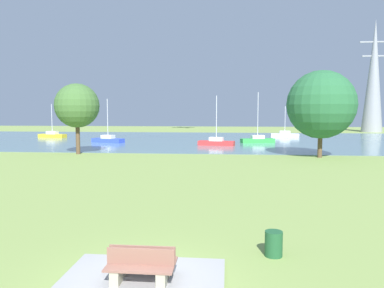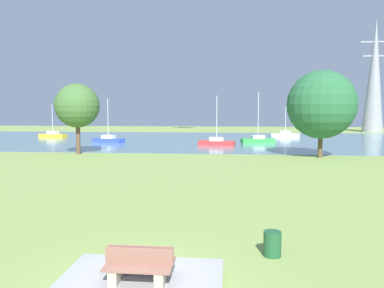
{
  "view_description": "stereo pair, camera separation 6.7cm",
  "coord_description": "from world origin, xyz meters",
  "px_view_note": "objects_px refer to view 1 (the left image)",
  "views": [
    {
      "loc": [
        2.25,
        -9.4,
        4.58
      ],
      "look_at": [
        -0.7,
        21.49,
        1.84
      ],
      "focal_mm": 34.8,
      "sensor_mm": 36.0,
      "label": 1
    },
    {
      "loc": [
        2.31,
        -9.39,
        4.58
      ],
      "look_at": [
        -0.7,
        21.49,
        1.84
      ],
      "focal_mm": 34.8,
      "sensor_mm": 36.0,
      "label": 2
    }
  ],
  "objects_px": {
    "sailboat_green": "(257,140)",
    "sailboat_white": "(285,135)",
    "tree_east_near": "(321,105)",
    "bench_facing_inland": "(139,270)",
    "sailboat_red": "(216,142)",
    "litter_bin": "(274,244)",
    "bench_facing_water": "(144,262)",
    "electricity_pylon": "(374,76)",
    "sailboat_yellow": "(52,135)",
    "tree_west_near": "(77,106)",
    "sailboat_blue": "(108,140)"
  },
  "relations": [
    {
      "from": "sailboat_green",
      "to": "sailboat_white",
      "type": "distance_m",
      "value": 13.78
    },
    {
      "from": "sailboat_white",
      "to": "tree_east_near",
      "type": "height_order",
      "value": "tree_east_near"
    },
    {
      "from": "bench_facing_inland",
      "to": "sailboat_red",
      "type": "bearing_deg",
      "value": 88.88
    },
    {
      "from": "bench_facing_inland",
      "to": "litter_bin",
      "type": "distance_m",
      "value": 4.5
    },
    {
      "from": "bench_facing_water",
      "to": "litter_bin",
      "type": "xyz_separation_m",
      "value": [
        3.74,
        1.96,
        -0.07
      ]
    },
    {
      "from": "electricity_pylon",
      "to": "bench_facing_water",
      "type": "bearing_deg",
      "value": -114.14
    },
    {
      "from": "bench_facing_water",
      "to": "sailboat_red",
      "type": "bearing_deg",
      "value": 88.86
    },
    {
      "from": "litter_bin",
      "to": "sailboat_white",
      "type": "distance_m",
      "value": 55.85
    },
    {
      "from": "bench_facing_inland",
      "to": "sailboat_yellow",
      "type": "relative_size",
      "value": 0.31
    },
    {
      "from": "bench_facing_inland",
      "to": "sailboat_red",
      "type": "height_order",
      "value": "sailboat_red"
    },
    {
      "from": "sailboat_yellow",
      "to": "sailboat_red",
      "type": "relative_size",
      "value": 0.87
    },
    {
      "from": "sailboat_red",
      "to": "tree_west_near",
      "type": "xyz_separation_m",
      "value": [
        -14.44,
        -11.32,
        4.69
      ]
    },
    {
      "from": "sailboat_yellow",
      "to": "tree_west_near",
      "type": "bearing_deg",
      "value": -58.59
    },
    {
      "from": "sailboat_green",
      "to": "tree_west_near",
      "type": "height_order",
      "value": "tree_west_near"
    },
    {
      "from": "sailboat_red",
      "to": "tree_west_near",
      "type": "relative_size",
      "value": 0.88
    },
    {
      "from": "sailboat_yellow",
      "to": "sailboat_white",
      "type": "relative_size",
      "value": 1.07
    },
    {
      "from": "sailboat_white",
      "to": "tree_east_near",
      "type": "distance_m",
      "value": 29.59
    },
    {
      "from": "tree_east_near",
      "to": "sailboat_blue",
      "type": "bearing_deg",
      "value": 150.52
    },
    {
      "from": "bench_facing_water",
      "to": "sailboat_blue",
      "type": "relative_size",
      "value": 0.28
    },
    {
      "from": "sailboat_yellow",
      "to": "sailboat_blue",
      "type": "distance_m",
      "value": 15.76
    },
    {
      "from": "bench_facing_water",
      "to": "tree_west_near",
      "type": "relative_size",
      "value": 0.24
    },
    {
      "from": "bench_facing_inland",
      "to": "sailboat_yellow",
      "type": "height_order",
      "value": "sailboat_yellow"
    },
    {
      "from": "sailboat_red",
      "to": "electricity_pylon",
      "type": "relative_size",
      "value": 0.27
    },
    {
      "from": "bench_facing_inland",
      "to": "tree_east_near",
      "type": "relative_size",
      "value": 0.21
    },
    {
      "from": "electricity_pylon",
      "to": "tree_west_near",
      "type": "bearing_deg",
      "value": -135.27
    },
    {
      "from": "tree_west_near",
      "to": "sailboat_blue",
      "type": "bearing_deg",
      "value": 95.65
    },
    {
      "from": "bench_facing_inland",
      "to": "sailboat_blue",
      "type": "relative_size",
      "value": 0.28
    },
    {
      "from": "sailboat_green",
      "to": "bench_facing_water",
      "type": "bearing_deg",
      "value": -98.42
    },
    {
      "from": "sailboat_yellow",
      "to": "electricity_pylon",
      "type": "bearing_deg",
      "value": 20.96
    },
    {
      "from": "bench_facing_water",
      "to": "sailboat_blue",
      "type": "xyz_separation_m",
      "value": [
        -15.07,
        42.91,
        -0.01
      ]
    },
    {
      "from": "sailboat_red",
      "to": "sailboat_green",
      "type": "relative_size",
      "value": 0.91
    },
    {
      "from": "litter_bin",
      "to": "sailboat_red",
      "type": "distance_m",
      "value": 38.04
    },
    {
      "from": "litter_bin",
      "to": "electricity_pylon",
      "type": "bearing_deg",
      "value": 67.74
    },
    {
      "from": "bench_facing_water",
      "to": "bench_facing_inland",
      "type": "xyz_separation_m",
      "value": [
        0.0,
        -0.54,
        0.0
      ]
    },
    {
      "from": "sailboat_blue",
      "to": "electricity_pylon",
      "type": "bearing_deg",
      "value": 33.79
    },
    {
      "from": "tree_east_near",
      "to": "electricity_pylon",
      "type": "bearing_deg",
      "value": 64.72
    },
    {
      "from": "sailboat_blue",
      "to": "sailboat_red",
      "type": "bearing_deg",
      "value": -10.78
    },
    {
      "from": "litter_bin",
      "to": "tree_west_near",
      "type": "relative_size",
      "value": 0.11
    },
    {
      "from": "bench_facing_inland",
      "to": "litter_bin",
      "type": "bearing_deg",
      "value": 33.82
    },
    {
      "from": "tree_west_near",
      "to": "bench_facing_water",
      "type": "bearing_deg",
      "value": -64.47
    },
    {
      "from": "bench_facing_water",
      "to": "sailboat_green",
      "type": "bearing_deg",
      "value": 81.58
    },
    {
      "from": "bench_facing_water",
      "to": "electricity_pylon",
      "type": "xyz_separation_m",
      "value": [
        33.92,
        75.7,
        11.74
      ]
    },
    {
      "from": "sailboat_yellow",
      "to": "tree_west_near",
      "type": "relative_size",
      "value": 0.77
    },
    {
      "from": "tree_west_near",
      "to": "litter_bin",
      "type": "bearing_deg",
      "value": -56.85
    },
    {
      "from": "tree_east_near",
      "to": "electricity_pylon",
      "type": "height_order",
      "value": "electricity_pylon"
    },
    {
      "from": "bench_facing_water",
      "to": "sailboat_yellow",
      "type": "height_order",
      "value": "sailboat_yellow"
    },
    {
      "from": "tree_east_near",
      "to": "electricity_pylon",
      "type": "distance_m",
      "value": 53.25
    },
    {
      "from": "bench_facing_water",
      "to": "sailboat_white",
      "type": "bearing_deg",
      "value": 77.8
    },
    {
      "from": "bench_facing_water",
      "to": "sailboat_yellow",
      "type": "distance_m",
      "value": 59.03
    },
    {
      "from": "tree_west_near",
      "to": "sailboat_white",
      "type": "bearing_deg",
      "value": 47.68
    }
  ]
}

